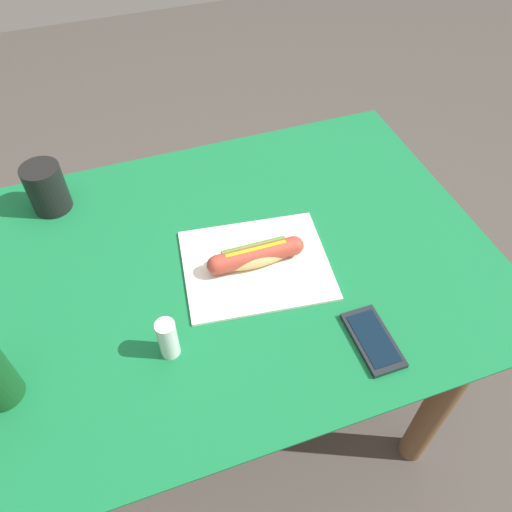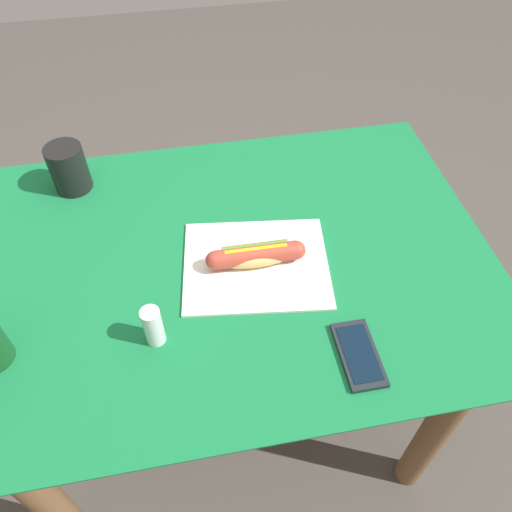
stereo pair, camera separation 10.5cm
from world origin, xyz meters
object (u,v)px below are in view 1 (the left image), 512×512
Objects in this scene: drinking_cup at (47,188)px; salt_shaker at (168,339)px; hot_dog at (256,255)px; cell_phone at (373,340)px.

drinking_cup is 1.30× the size of salt_shaker.
salt_shaker is (0.17, -0.47, -0.01)m from drinking_cup.
drinking_cup reaches higher than hot_dog.
salt_shaker reaches higher than hot_dog.
hot_dog is 0.51m from drinking_cup.
hot_dog is 1.49× the size of cell_phone.
salt_shaker is (-0.22, -0.15, 0.01)m from hot_dog.
salt_shaker is at bearing -69.97° from drinking_cup.
cell_phone is 1.23× the size of drinking_cup.
cell_phone is 0.79m from drinking_cup.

